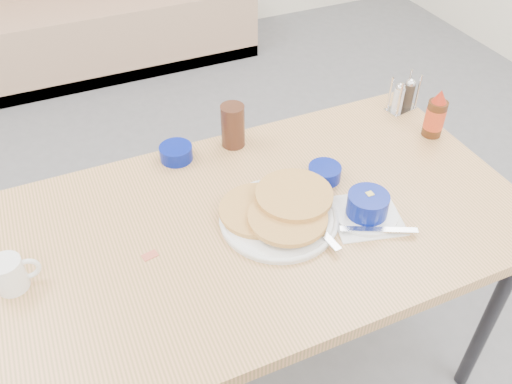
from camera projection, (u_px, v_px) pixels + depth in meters
name	position (u px, v px, depth m)	size (l,w,h in m)	color
booth_bench	(101.00, 11.00, 3.46)	(1.90, 0.56, 1.22)	tan
dining_table	(266.00, 233.00, 1.49)	(1.40, 0.80, 0.76)	tan
pancake_plate	(280.00, 212.00, 1.43)	(0.32, 0.33, 0.06)	white
coffee_mug	(11.00, 274.00, 1.24)	(0.11, 0.07, 0.08)	white
grits_setting	(367.00, 208.00, 1.43)	(0.22, 0.23, 0.08)	white
creamer_bowl	(176.00, 153.00, 1.62)	(0.10, 0.10, 0.04)	navy
butter_bowl	(324.00, 173.00, 1.55)	(0.09, 0.09, 0.04)	navy
amber_tumbler	(233.00, 126.00, 1.65)	(0.07, 0.07, 0.14)	#3E2014
condiment_caddy	(403.00, 98.00, 1.82)	(0.11, 0.08, 0.13)	silver
syrup_bottle	(435.00, 116.00, 1.69)	(0.06, 0.06, 0.16)	#47230F
sugar_wrapper	(150.00, 255.00, 1.34)	(0.04, 0.02, 0.00)	#CA5843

